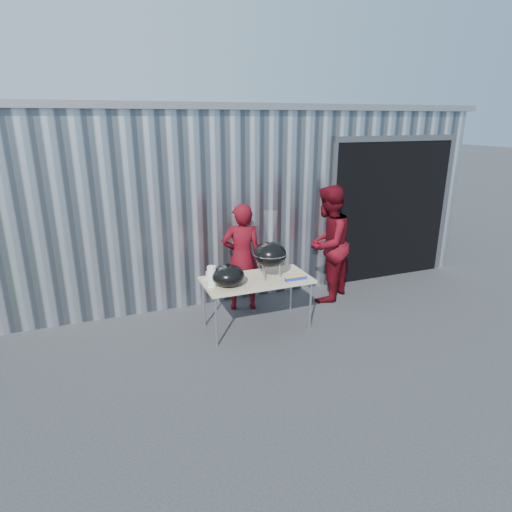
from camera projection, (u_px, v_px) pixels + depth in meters
name	position (u px, v px, depth m)	size (l,w,h in m)	color
ground	(256.00, 351.00, 5.55)	(80.00, 80.00, 0.00)	#2C2C2E
building	(219.00, 182.00, 9.46)	(8.20, 6.20, 3.10)	silver
folding_table	(257.00, 281.00, 5.96)	(1.50, 0.75, 0.75)	tan
kettle_grill	(270.00, 249.00, 5.86)	(0.47, 0.47, 0.94)	black
grill_lid	(228.00, 275.00, 5.66)	(0.44, 0.44, 0.32)	black
paper_towels	(212.00, 276.00, 5.64)	(0.12, 0.12, 0.28)	white
white_tub	(214.00, 275.00, 5.94)	(0.20, 0.15, 0.10)	white
foil_box	(296.00, 278.00, 5.89)	(0.32, 0.06, 0.06)	#1A28A9
person_cook	(242.00, 258.00, 6.56)	(0.61, 0.40, 1.68)	#520810
person_bystander	(327.00, 244.00, 6.90)	(0.92, 0.72, 1.89)	#520810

